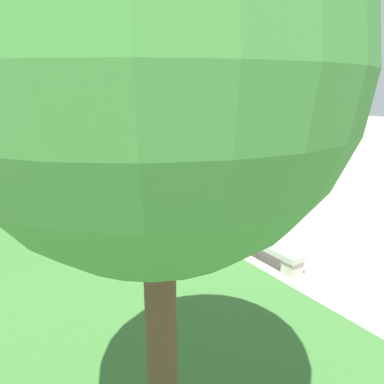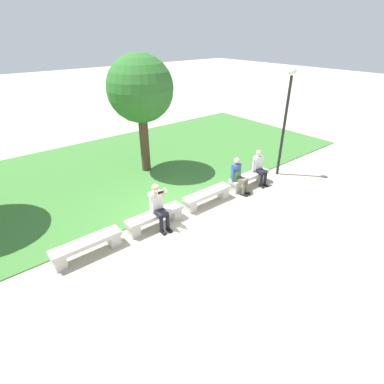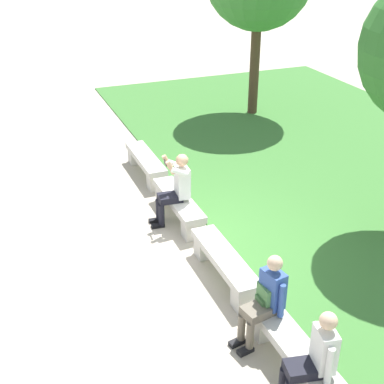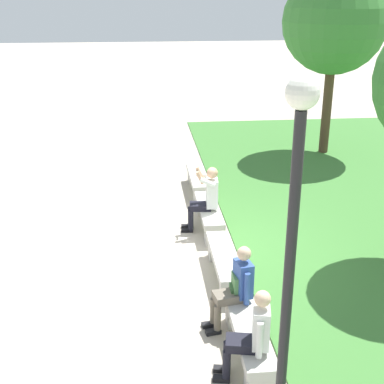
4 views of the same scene
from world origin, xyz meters
The scene contains 9 objects.
ground_plane centered at (0.00, 0.00, 0.00)m, with size 80.00×80.00×0.00m, color #B2A593.
bench_main centered at (-3.04, 0.00, 0.29)m, with size 1.78×0.40×0.45m.
bench_near centered at (-1.01, 0.00, 0.29)m, with size 1.78×0.40×0.45m.
bench_mid centered at (1.01, 0.00, 0.29)m, with size 1.78×0.40×0.45m.
bench_far centered at (3.04, 0.00, 0.29)m, with size 1.78×0.40×0.45m.
person_photographer centered at (-0.92, -0.08, 0.74)m, with size 0.49×0.74×1.32m.
person_distant centered at (2.38, -0.07, 0.67)m, with size 0.47×0.71×1.26m.
person_companion centered at (3.48, -0.06, 0.67)m, with size 0.48×0.72×1.26m.
backpack centered at (2.33, -0.01, 0.63)m, with size 0.28×0.24×0.43m.
Camera 3 is at (7.07, -2.92, 4.96)m, focal length 50.00 mm.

